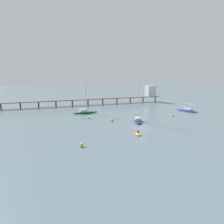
% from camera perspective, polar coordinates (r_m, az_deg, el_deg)
% --- Properties ---
extents(ground_plane, '(400.00, 400.00, 0.00)m').
position_cam_1_polar(ground_plane, '(54.75, 7.46, -3.96)').
color(ground_plane, slate).
extents(pier, '(74.25, 11.64, 7.38)m').
position_cam_1_polar(pier, '(97.14, 1.23, 4.34)').
color(pier, brown).
rests_on(pier, ground_plane).
extents(sailboat_green, '(8.71, 3.06, 12.00)m').
position_cam_1_polar(sailboat_green, '(73.57, -7.03, 0.19)').
color(sailboat_green, '#287F4C').
rests_on(sailboat_green, ground_plane).
extents(sailboat_blue, '(2.85, 8.76, 11.95)m').
position_cam_1_polar(sailboat_blue, '(81.45, 18.76, 0.66)').
color(sailboat_blue, '#2D4CB7').
rests_on(sailboat_blue, ground_plane).
extents(sailboat_navy, '(5.40, 7.33, 10.95)m').
position_cam_1_polar(sailboat_navy, '(60.74, 6.75, -1.93)').
color(sailboat_navy, navy).
rests_on(sailboat_navy, ground_plane).
extents(dinghy_yellow, '(1.93, 2.72, 1.14)m').
position_cam_1_polar(dinghy_yellow, '(48.14, 6.76, -5.62)').
color(dinghy_yellow, yellow).
rests_on(dinghy_yellow, ground_plane).
extents(mooring_buoy_outer, '(0.76, 0.76, 0.76)m').
position_cam_1_polar(mooring_buoy_outer, '(61.08, 0.02, -2.05)').
color(mooring_buoy_outer, yellow).
rests_on(mooring_buoy_outer, ground_plane).
extents(mooring_buoy_far, '(0.53, 0.53, 0.53)m').
position_cam_1_polar(mooring_buoy_far, '(70.35, 15.43, -0.90)').
color(mooring_buoy_far, yellow).
rests_on(mooring_buoy_far, ground_plane).
extents(mooring_buoy_mid, '(0.72, 0.72, 0.72)m').
position_cam_1_polar(mooring_buoy_mid, '(40.56, -7.82, -8.44)').
color(mooring_buoy_mid, yellow).
rests_on(mooring_buoy_mid, ground_plane).
extents(mooring_buoy_near, '(0.70, 0.70, 0.70)m').
position_cam_1_polar(mooring_buoy_near, '(64.64, -5.99, -1.46)').
color(mooring_buoy_near, yellow).
rests_on(mooring_buoy_near, ground_plane).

